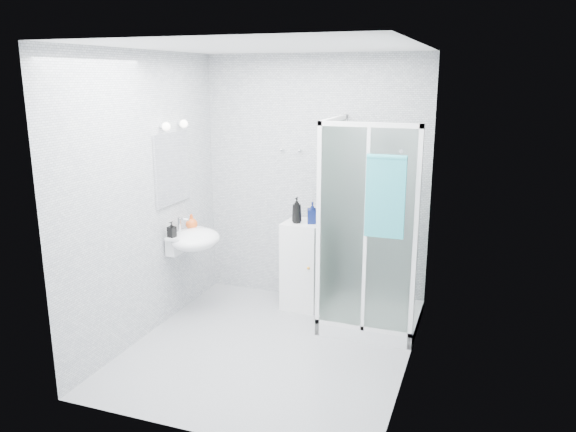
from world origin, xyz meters
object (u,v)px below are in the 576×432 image
at_px(hand_towel, 385,195).
at_px(soap_dispenser_orange, 192,222).
at_px(wall_basin, 193,240).
at_px(shampoo_bottle_a, 297,210).
at_px(shower_enclosure, 363,282).
at_px(soap_dispenser_black, 172,229).
at_px(shampoo_bottle_b, 312,213).
at_px(storage_cabinet, 303,265).

height_order(hand_towel, soap_dispenser_orange, hand_towel).
distance_m(wall_basin, shampoo_bottle_a, 1.08).
bearing_deg(wall_basin, shower_enclosure, 10.81).
relative_size(wall_basin, soap_dispenser_black, 3.67).
xyz_separation_m(shower_enclosure, wall_basin, (-1.66, -0.32, 0.35)).
relative_size(wall_basin, shampoo_bottle_b, 2.56).
height_order(hand_towel, shampoo_bottle_a, hand_towel).
bearing_deg(shower_enclosure, storage_cabinet, 160.69).
height_order(storage_cabinet, soap_dispenser_orange, soap_dispenser_orange).
xyz_separation_m(wall_basin, shampoo_bottle_a, (0.91, 0.51, 0.26)).
bearing_deg(shampoo_bottle_b, shower_enclosure, -21.45).
bearing_deg(soap_dispenser_black, storage_cabinet, 34.51).
height_order(shower_enclosure, shampoo_bottle_a, shower_enclosure).
relative_size(wall_basin, storage_cabinet, 0.61).
bearing_deg(shower_enclosure, shampoo_bottle_b, 158.55).
relative_size(shower_enclosure, soap_dispenser_black, 13.12).
height_order(shower_enclosure, shampoo_bottle_b, shower_enclosure).
xyz_separation_m(storage_cabinet, shampoo_bottle_b, (0.10, -0.01, 0.57)).
bearing_deg(shower_enclosure, wall_basin, -169.19).
xyz_separation_m(shampoo_bottle_a, soap_dispenser_black, (-1.03, -0.70, -0.12)).
bearing_deg(soap_dispenser_orange, hand_towel, -6.08).
bearing_deg(shampoo_bottle_a, soap_dispenser_black, -145.76).
relative_size(hand_towel, soap_dispenser_orange, 4.57).
xyz_separation_m(shampoo_bottle_b, soap_dispenser_black, (-1.19, -0.74, -0.09)).
distance_m(hand_towel, soap_dispenser_black, 2.08).
relative_size(wall_basin, hand_towel, 0.79).
bearing_deg(wall_basin, storage_cabinet, 30.06).
xyz_separation_m(hand_towel, shampoo_bottle_b, (-0.84, 0.63, -0.37)).
bearing_deg(shampoo_bottle_b, soap_dispenser_orange, -159.83).
distance_m(wall_basin, soap_dispenser_orange, 0.21).
distance_m(shower_enclosure, storage_cabinet, 0.73).
height_order(shower_enclosure, hand_towel, shower_enclosure).
xyz_separation_m(storage_cabinet, soap_dispenser_black, (-1.09, -0.75, 0.48)).
distance_m(wall_basin, shampoo_bottle_b, 1.22).
bearing_deg(hand_towel, wall_basin, 177.44).
relative_size(shampoo_bottle_b, soap_dispenser_orange, 1.40).
relative_size(hand_towel, shampoo_bottle_b, 3.25).
distance_m(shampoo_bottle_b, soap_dispenser_orange, 1.23).
height_order(shower_enclosure, soap_dispenser_black, shower_enclosure).
bearing_deg(soap_dispenser_orange, shower_enclosure, 6.21).
bearing_deg(storage_cabinet, wall_basin, -146.79).
height_order(shampoo_bottle_a, shampoo_bottle_b, shampoo_bottle_a).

